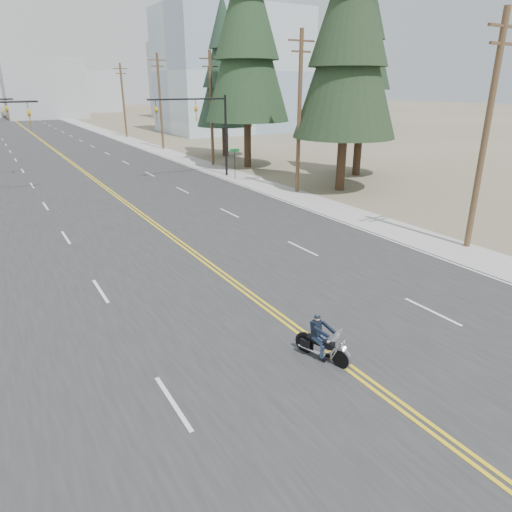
{
  "coord_description": "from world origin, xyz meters",
  "views": [
    {
      "loc": [
        -8.12,
        -5.49,
        7.76
      ],
      "look_at": [
        0.27,
        8.64,
        1.6
      ],
      "focal_mm": 32.0,
      "sensor_mm": 36.0,
      "label": 1
    }
  ],
  "objects": [
    {
      "name": "sidewalk_right",
      "position": [
        11.5,
        70.0,
        0.01
      ],
      "size": [
        3.0,
        200.0,
        0.01
      ],
      "primitive_type": "cube",
      "color": "#A5A5A0",
      "rests_on": "ground"
    },
    {
      "name": "road",
      "position": [
        0.0,
        70.0,
        0.01
      ],
      "size": [
        20.0,
        200.0,
        0.01
      ],
      "primitive_type": "cube",
      "color": "#303033",
      "rests_on": "ground"
    },
    {
      "name": "utility_pole_e",
      "position": [
        12.5,
        70.0,
        5.73
      ],
      "size": [
        2.2,
        0.3,
        11.0
      ],
      "color": "brown",
      "rests_on": "ground"
    },
    {
      "name": "utility_pole_d",
      "position": [
        12.5,
        53.0,
        5.98
      ],
      "size": [
        2.2,
        0.3,
        11.5
      ],
      "color": "brown",
      "rests_on": "ground"
    },
    {
      "name": "traffic_mast_right",
      "position": [
        8.98,
        32.0,
        4.94
      ],
      "size": [
        7.1,
        0.26,
        7.0
      ],
      "color": "black",
      "rests_on": "ground"
    },
    {
      "name": "utility_pole_a",
      "position": [
        12.5,
        8.0,
        5.73
      ],
      "size": [
        2.2,
        0.3,
        11.0
      ],
      "color": "brown",
      "rests_on": "ground"
    },
    {
      "name": "conifer_mid",
      "position": [
        21.38,
        26.06,
        9.58
      ],
      "size": [
        6.26,
        6.26,
        16.69
      ],
      "rotation": [
        0.0,
        0.0,
        -0.3
      ],
      "color": "#382619",
      "rests_on": "ground"
    },
    {
      "name": "haze_bldg_b",
      "position": [
        8.0,
        125.0,
        7.0
      ],
      "size": [
        18.0,
        14.0,
        14.0
      ],
      "primitive_type": "cube",
      "color": "#ADB2B7",
      "rests_on": "ground"
    },
    {
      "name": "conifer_near",
      "position": [
        15.82,
        21.83,
        11.64
      ],
      "size": [
        7.66,
        7.66,
        20.28
      ],
      "rotation": [
        0.0,
        0.0,
        -0.41
      ],
      "color": "#382619",
      "rests_on": "ground"
    },
    {
      "name": "glass_building",
      "position": [
        32.0,
        70.0,
        10.0
      ],
      "size": [
        24.0,
        16.0,
        20.0
      ],
      "primitive_type": "cube",
      "color": "#9EB5CC",
      "rests_on": "ground"
    },
    {
      "name": "haze_bldg_c",
      "position": [
        40.0,
        110.0,
        9.0
      ],
      "size": [
        16.0,
        12.0,
        18.0
      ],
      "primitive_type": "cube",
      "color": "#B7BCC6",
      "rests_on": "ground"
    },
    {
      "name": "ground_plane",
      "position": [
        0.0,
        0.0,
        0.0
      ],
      "size": [
        400.0,
        400.0,
        0.0
      ],
      "primitive_type": "plane",
      "color": "#776D56",
      "rests_on": "ground"
    },
    {
      "name": "utility_pole_c",
      "position": [
        12.5,
        38.0,
        5.73
      ],
      "size": [
        2.2,
        0.3,
        11.0
      ],
      "color": "brown",
      "rests_on": "ground"
    },
    {
      "name": "motorcyclist",
      "position": [
        -0.38,
        3.64,
        0.7
      ],
      "size": [
        1.29,
        1.95,
        1.41
      ],
      "primitive_type": null,
      "rotation": [
        0.0,
        0.0,
        3.45
      ],
      "color": "black",
      "rests_on": "ground"
    },
    {
      "name": "street_sign",
      "position": [
        10.8,
        30.0,
        1.8
      ],
      "size": [
        0.9,
        0.06,
        2.62
      ],
      "color": "black",
      "rests_on": "ground"
    },
    {
      "name": "utility_pole_b",
      "position": [
        12.5,
        23.0,
        5.98
      ],
      "size": [
        2.2,
        0.3,
        11.5
      ],
      "color": "brown",
      "rests_on": "ground"
    },
    {
      "name": "conifer_far",
      "position": [
        16.55,
        43.08,
        9.73
      ],
      "size": [
        6.33,
        6.33,
        16.96
      ],
      "rotation": [
        0.0,
        0.0,
        0.11
      ],
      "color": "#382619",
      "rests_on": "ground"
    },
    {
      "name": "conifer_tall",
      "position": [
        14.92,
        34.96,
        12.93
      ],
      "size": [
        8.11,
        8.11,
        22.52
      ],
      "rotation": [
        0.0,
        0.0,
        -0.01
      ],
      "color": "#382619",
      "rests_on": "ground"
    },
    {
      "name": "haze_bldg_e",
      "position": [
        25.0,
        150.0,
        6.0
      ],
      "size": [
        14.0,
        14.0,
        12.0
      ],
      "primitive_type": "cube",
      "color": "#B7BCC6",
      "rests_on": "ground"
    }
  ]
}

